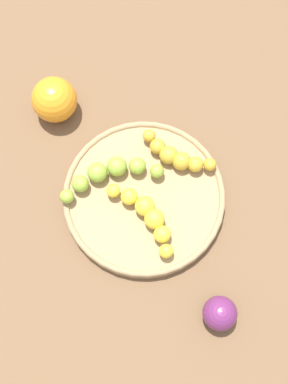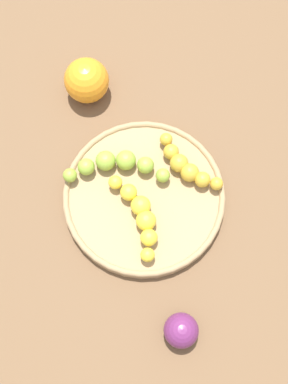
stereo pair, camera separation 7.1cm
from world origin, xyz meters
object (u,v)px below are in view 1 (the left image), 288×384
at_px(banana_yellow, 146,215).
at_px(banana_spotted, 176,156).
at_px(banana_green, 109,174).
at_px(fruit_bowl, 144,197).
at_px(plum_purple, 220,313).
at_px(orange_fruit, 54,100).

relative_size(banana_yellow, banana_spotted, 1.06).
height_order(banana_green, banana_spotted, banana_green).
xyz_separation_m(fruit_bowl, banana_yellow, (0.04, 0.00, 0.02)).
bearing_deg(plum_purple, banana_green, -145.02).
relative_size(plum_purple, orange_fruit, 0.68).
distance_m(banana_green, plum_purple, 0.27).
distance_m(fruit_bowl, plum_purple, 0.22).
bearing_deg(banana_spotted, banana_yellow, 1.10).
bearing_deg(fruit_bowl, banana_green, -121.97).
xyz_separation_m(banana_green, orange_fruit, (-0.13, -0.09, 0.00)).
xyz_separation_m(banana_green, plum_purple, (0.22, 0.16, -0.01)).
bearing_deg(fruit_bowl, orange_fruit, -140.20).
bearing_deg(plum_purple, banana_spotted, -169.27).
bearing_deg(banana_green, fruit_bowl, -137.37).
height_order(fruit_bowl, banana_spotted, banana_spotted).
xyz_separation_m(fruit_bowl, orange_fruit, (-0.17, -0.14, 0.03)).
xyz_separation_m(banana_spotted, orange_fruit, (-0.11, -0.19, 0.00)).
bearing_deg(fruit_bowl, banana_spotted, 137.36).
height_order(fruit_bowl, orange_fruit, orange_fruit).
bearing_deg(orange_fruit, banana_spotted, 60.90).
bearing_deg(banana_yellow, plum_purple, -94.09).
xyz_separation_m(banana_yellow, orange_fruit, (-0.20, -0.14, 0.00)).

